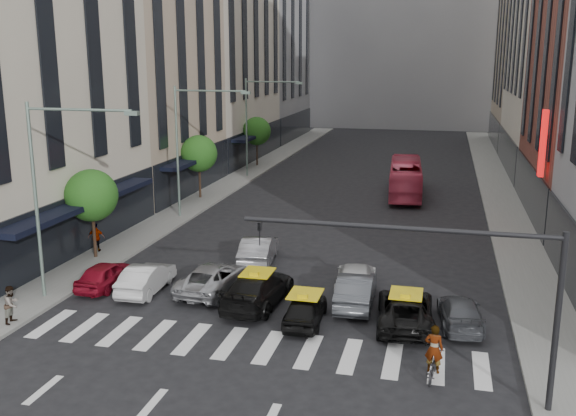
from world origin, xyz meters
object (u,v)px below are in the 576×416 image
Objects in this scene: taxi_left at (258,289)px; taxi_center at (305,309)px; motorcycle at (433,366)px; bus at (406,178)px; streetlamp_far at (256,114)px; streetlamp_mid at (190,134)px; pedestrian_far at (96,237)px; car_white_front at (146,278)px; streetlamp_near at (52,176)px; car_red at (106,275)px; pedestrian_near at (12,304)px.

taxi_center is at bearing 153.80° from taxi_left.
bus is at bearing -77.31° from motorcycle.
taxi_left is (8.99, -30.39, -5.13)m from streetlamp_far.
streetlamp_mid is 5.46× the size of pedestrian_far.
car_white_front is 5.71m from taxi_left.
streetlamp_near reaches higher than car_red.
streetlamp_near is 1.00× the size of streetlamp_mid.
taxi_center is (11.53, -15.89, -5.25)m from streetlamp_mid.
streetlamp_mid reaches higher than taxi_center.
taxi_left is (8.99, -14.39, -5.13)m from streetlamp_mid.
streetlamp_mid is 17.73m from taxi_left.
streetlamp_mid reaches higher than bus.
motorcycle is at bearing -11.78° from streetlamp_near.
streetlamp_near is 6.48m from car_white_front.
streetlamp_near is at bearing 29.13° from car_white_front.
car_red is at bearing 59.24° from bus.
car_white_front is at bearing 63.39° from bus.
streetlamp_mid is (0.00, 16.00, 0.00)m from streetlamp_near.
streetlamp_mid is at bearing -83.90° from car_red.
car_red reaches higher than motorcycle.
taxi_left reaches higher than taxi_center.
taxi_left is at bearing 178.38° from car_red.
bus is at bearing 62.74° from streetlamp_near.
car_white_front is 2.41× the size of motorcycle.
taxi_left is at bearing -33.10° from taxi_center.
motorcycle is at bearing -95.73° from pedestrian_near.
car_white_front reaches higher than motorcycle.
streetlamp_near is 2.14× the size of car_white_front.
pedestrian_near is (-14.39, -30.24, -0.49)m from bus.
pedestrian_far is at bearing -20.92° from taxi_left.
taxi_center is at bearing 165.02° from car_white_front.
taxi_left is (7.89, -0.44, 0.12)m from car_red.
streetlamp_mid is 15.30m from car_white_front.
taxi_left is 3.30× the size of pedestrian_near.
streetlamp_mid is 16.00m from streetlamp_far.
pedestrian_near is (-11.91, -3.16, 0.31)m from taxi_center.
pedestrian_far is at bearing -103.55° from streetlamp_mid.
taxi_center is 6.50m from motorcycle.
pedestrian_near is at bearing 89.06° from pedestrian_far.
streetlamp_near is at bearing 59.17° from bus.
bus is 6.46× the size of pedestrian_near.
pedestrian_near reaches higher than car_red.
streetlamp_mid is at bearing -56.47° from taxi_center.
taxi_center is (11.53, -31.89, -5.25)m from streetlamp_far.
streetlamp_near is at bearing -90.00° from streetlamp_mid.
pedestrian_far is at bearing -94.99° from streetlamp_far.
taxi_left reaches higher than motorcycle.
streetlamp_far is 2.34× the size of car_red.
streetlamp_far is 32.10m from taxi_left.
car_red is 0.72× the size of taxi_left.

